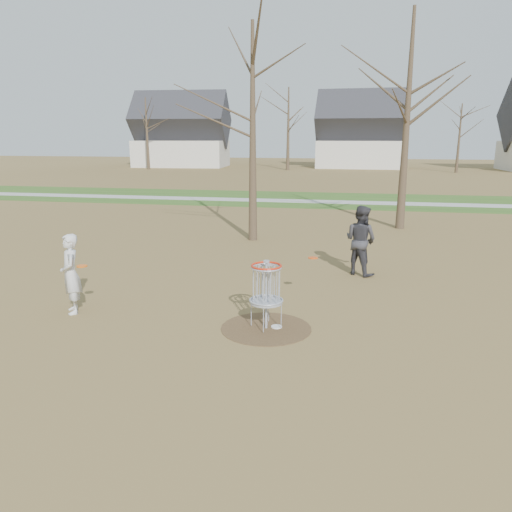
# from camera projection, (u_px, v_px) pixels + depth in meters

# --- Properties ---
(ground) EXTENTS (160.00, 160.00, 0.00)m
(ground) POSITION_uv_depth(u_px,v_px,m) (266.00, 328.00, 9.88)
(ground) COLOR brown
(ground) RESTS_ON ground
(green_band) EXTENTS (160.00, 8.00, 0.01)m
(green_band) POSITION_uv_depth(u_px,v_px,m) (327.00, 200.00, 29.91)
(green_band) COLOR #2D5119
(green_band) RESTS_ON ground
(footpath) EXTENTS (160.00, 1.50, 0.01)m
(footpath) POSITION_uv_depth(u_px,v_px,m) (326.00, 202.00, 28.95)
(footpath) COLOR #9E9E99
(footpath) RESTS_ON green_band
(dirt_circle) EXTENTS (1.80, 1.80, 0.01)m
(dirt_circle) POSITION_uv_depth(u_px,v_px,m) (266.00, 328.00, 9.88)
(dirt_circle) COLOR #47331E
(dirt_circle) RESTS_ON ground
(player_standing) EXTENTS (0.70, 0.75, 1.72)m
(player_standing) POSITION_uv_depth(u_px,v_px,m) (71.00, 274.00, 10.58)
(player_standing) COLOR silver
(player_standing) RESTS_ON ground
(player_throwing) EXTENTS (1.17, 1.12, 1.91)m
(player_throwing) POSITION_uv_depth(u_px,v_px,m) (360.00, 240.00, 13.55)
(player_throwing) COLOR #333237
(player_throwing) RESTS_ON ground
(disc_grounded) EXTENTS (0.22, 0.22, 0.02)m
(disc_grounded) POSITION_uv_depth(u_px,v_px,m) (277.00, 327.00, 9.91)
(disc_grounded) COLOR white
(disc_grounded) RESTS_ON dirt_circle
(discs_in_play) EXTENTS (4.85, 2.01, 0.06)m
(discs_in_play) POSITION_uv_depth(u_px,v_px,m) (207.00, 262.00, 10.77)
(discs_in_play) COLOR #F1490C
(discs_in_play) RESTS_ON ground
(disc_golf_basket) EXTENTS (0.64, 0.64, 1.35)m
(disc_golf_basket) POSITION_uv_depth(u_px,v_px,m) (266.00, 284.00, 9.66)
(disc_golf_basket) COLOR #9EA3AD
(disc_golf_basket) RESTS_ON ground
(bare_trees) EXTENTS (52.62, 44.98, 9.00)m
(bare_trees) POSITION_uv_depth(u_px,v_px,m) (360.00, 117.00, 42.43)
(bare_trees) COLOR #382B1E
(bare_trees) RESTS_ON ground
(houses_row) EXTENTS (56.51, 10.01, 7.26)m
(houses_row) POSITION_uv_depth(u_px,v_px,m) (381.00, 138.00, 58.38)
(houses_row) COLOR silver
(houses_row) RESTS_ON ground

